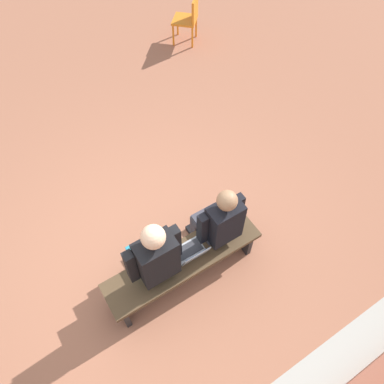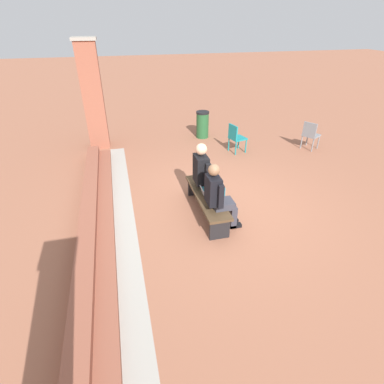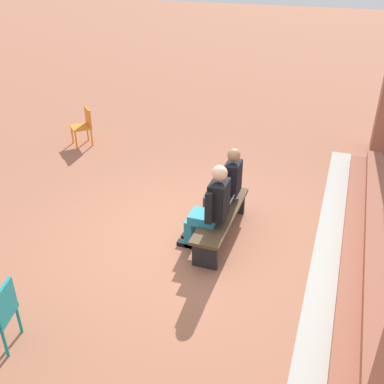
% 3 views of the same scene
% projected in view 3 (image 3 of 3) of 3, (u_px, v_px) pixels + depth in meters
% --- Properties ---
extents(ground_plane, '(60.00, 60.00, 0.00)m').
position_uv_depth(ground_plane, '(194.00, 239.00, 7.08)').
color(ground_plane, '#9E6047').
extents(concrete_strip, '(8.04, 0.40, 0.01)m').
position_uv_depth(concrete_strip, '(326.00, 258.00, 6.66)').
color(concrete_strip, '#A8A399').
rests_on(concrete_strip, ground).
extents(brick_steps, '(7.24, 0.60, 0.30)m').
position_uv_depth(brick_steps, '(367.00, 259.00, 6.44)').
color(brick_steps, '#93513D').
rests_on(brick_steps, ground).
extents(bench, '(1.80, 0.44, 0.45)m').
position_uv_depth(bench, '(221.00, 218.00, 6.96)').
color(bench, '#4C3823').
rests_on(bench, ground).
extents(person_student, '(0.53, 0.67, 1.33)m').
position_uv_depth(person_student, '(226.00, 183.00, 7.20)').
color(person_student, '#383842').
rests_on(person_student, ground).
extents(person_adult, '(0.58, 0.73, 1.41)m').
position_uv_depth(person_adult, '(211.00, 206.00, 6.54)').
color(person_adult, teal).
rests_on(person_adult, ground).
extents(laptop, '(0.32, 0.29, 0.21)m').
position_uv_depth(laptop, '(224.00, 207.00, 6.97)').
color(laptop, '#9EA0A5').
rests_on(laptop, bench).
extents(plastic_chair_by_pillar, '(0.59, 0.59, 0.84)m').
position_uv_depth(plastic_chair_by_pillar, '(84.00, 124.00, 10.19)').
color(plastic_chair_by_pillar, orange).
rests_on(plastic_chair_by_pillar, ground).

